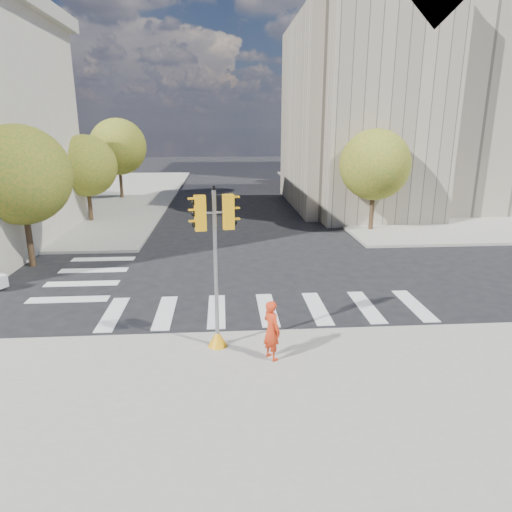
{
  "coord_description": "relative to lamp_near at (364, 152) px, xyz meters",
  "views": [
    {
      "loc": [
        -1.6,
        -17.02,
        6.33
      ],
      "look_at": [
        -0.53,
        -2.34,
        2.1
      ],
      "focal_mm": 32.0,
      "sensor_mm": 36.0,
      "label": 1
    }
  ],
  "objects": [
    {
      "name": "sidewalk_far_left",
      "position": [
        -28.0,
        12.0,
        -4.5
      ],
      "size": [
        28.0,
        40.0,
        0.15
      ],
      "primitive_type": "cube",
      "color": "gray",
      "rests_on": "ground"
    },
    {
      "name": "sidewalk_far_right",
      "position": [
        12.0,
        12.0,
        -4.5
      ],
      "size": [
        28.0,
        40.0,
        0.15
      ],
      "primitive_type": "cube",
      "color": "gray",
      "rests_on": "ground"
    },
    {
      "name": "tree_lw_mid",
      "position": [
        -18.5,
        0.0,
        -0.82
      ],
      "size": [
        4.0,
        4.0,
        5.77
      ],
      "color": "#382616",
      "rests_on": "ground"
    },
    {
      "name": "lamp_near",
      "position": [
        0.0,
        0.0,
        0.0
      ],
      "size": [
        0.35,
        0.18,
        8.11
      ],
      "color": "black",
      "rests_on": "sidewalk_far_right"
    },
    {
      "name": "lamp_far",
      "position": [
        0.0,
        14.0,
        0.0
      ],
      "size": [
        0.35,
        0.18,
        8.11
      ],
      "color": "black",
      "rests_on": "sidewalk_far_right"
    },
    {
      "name": "photographer",
      "position": [
        -8.35,
        -19.78,
        -3.59
      ],
      "size": [
        0.67,
        0.74,
        1.69
      ],
      "primitive_type": "imported",
      "rotation": [
        0.0,
        0.0,
        2.13
      ],
      "color": "red",
      "rests_on": "sidewalk_near"
    },
    {
      "name": "tree_lw_near",
      "position": [
        -18.5,
        -10.0,
        -0.38
      ],
      "size": [
        4.4,
        4.4,
        6.41
      ],
      "color": "#382616",
      "rests_on": "ground"
    },
    {
      "name": "tree_re_far",
      "position": [
        -0.5,
        20.0,
        -0.71
      ],
      "size": [
        4.0,
        4.0,
        5.88
      ],
      "color": "#382616",
      "rests_on": "ground"
    },
    {
      "name": "ground",
      "position": [
        -8.0,
        -14.0,
        -4.58
      ],
      "size": [
        160.0,
        160.0,
        0.0
      ],
      "primitive_type": "plane",
      "color": "black",
      "rests_on": "ground"
    },
    {
      "name": "tree_lw_far",
      "position": [
        -18.5,
        10.0,
        -0.04
      ],
      "size": [
        4.8,
        4.8,
        6.95
      ],
      "color": "#382616",
      "rests_on": "ground"
    },
    {
      "name": "tree_re_near",
      "position": [
        -0.5,
        -4.0,
        -0.53
      ],
      "size": [
        4.2,
        4.2,
        6.16
      ],
      "color": "#382616",
      "rests_on": "ground"
    },
    {
      "name": "office_tower",
      "position": [
        14.0,
        28.0,
        10.42
      ],
      "size": [
        20.0,
        18.0,
        30.0
      ],
      "primitive_type": "cube",
      "color": "#9EA0A3",
      "rests_on": "ground"
    },
    {
      "name": "traffic_signal",
      "position": [
        -9.83,
        -18.94,
        -2.46
      ],
      "size": [
        1.08,
        0.56,
        4.64
      ],
      "rotation": [
        0.0,
        0.0,
        0.18
      ],
      "color": "orange",
      "rests_on": "sidewalk_near"
    },
    {
      "name": "tree_re_mid",
      "position": [
        -0.5,
        8.0,
        -0.23
      ],
      "size": [
        4.6,
        4.6,
        6.66
      ],
      "color": "#382616",
      "rests_on": "ground"
    },
    {
      "name": "civic_building",
      "position": [
        7.59,
        5.12,
        2.68
      ],
      "size": [
        26.0,
        16.0,
        19.39
      ],
      "color": "gray",
      "rests_on": "ground"
    }
  ]
}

